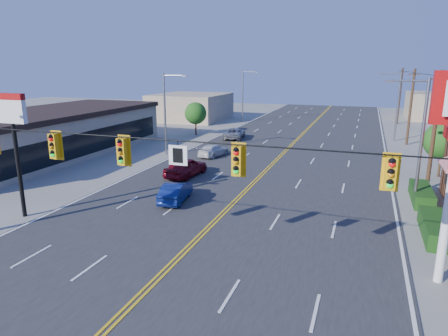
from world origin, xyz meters
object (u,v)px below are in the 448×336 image
(signal_span, at_px, (147,167))
(car_blue, at_px, (176,193))
(car_magenta, at_px, (186,168))
(car_white, at_px, (213,151))
(car_silver, at_px, (234,134))
(pizza_hut_sign, at_px, (14,130))

(signal_span, distance_m, car_blue, 10.89)
(signal_span, xyz_separation_m, car_magenta, (-5.51, 15.11, -4.12))
(signal_span, bearing_deg, car_white, 105.05)
(car_magenta, distance_m, car_white, 7.66)
(car_magenta, relative_size, car_white, 1.13)
(signal_span, relative_size, car_silver, 5.18)
(pizza_hut_sign, distance_m, car_white, 19.88)
(car_blue, bearing_deg, car_magenta, -80.72)
(car_magenta, bearing_deg, car_silver, -78.21)
(car_white, bearing_deg, car_silver, -72.68)
(car_blue, height_order, car_white, car_blue)
(pizza_hut_sign, distance_m, car_silver, 29.40)
(car_magenta, height_order, car_silver, car_magenta)
(car_magenta, bearing_deg, car_white, -79.29)
(car_magenta, relative_size, car_blue, 1.17)
(pizza_hut_sign, bearing_deg, car_magenta, 64.22)
(pizza_hut_sign, xyz_separation_m, car_blue, (7.30, 5.36, -4.55))
(signal_span, bearing_deg, car_magenta, 110.04)
(signal_span, height_order, car_magenta, signal_span)
(car_white, bearing_deg, signal_span, 115.95)
(signal_span, distance_m, car_magenta, 16.60)
(car_magenta, distance_m, car_silver, 17.79)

